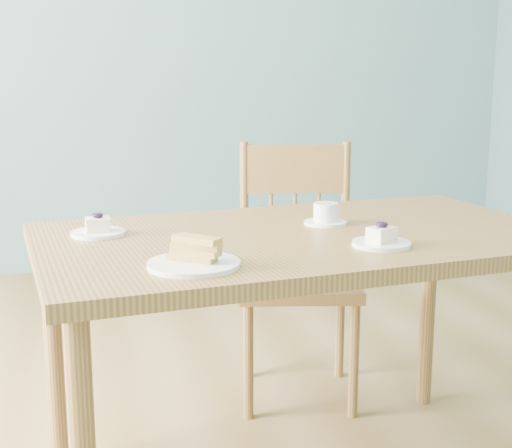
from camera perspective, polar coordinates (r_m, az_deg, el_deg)
name	(u,v)px	position (r m, az deg, el deg)	size (l,w,h in m)	color
room	(187,18)	(2.02, -5.51, 16.10)	(5.01, 5.01, 2.71)	#9A7247
dining_table	(304,259)	(1.98, 3.84, -2.84)	(1.53, 0.99, 0.77)	olive
dining_chair	(297,270)	(2.67, 3.31, -3.66)	(0.51, 0.50, 0.95)	olive
cheesecake_plate_near	(381,240)	(1.83, 10.01, -1.25)	(0.15, 0.15, 0.06)	white
cheesecake_plate_far	(98,229)	(1.97, -12.52, -0.42)	(0.15, 0.15, 0.06)	white
coffee_cup	(326,215)	(2.08, 5.61, 0.71)	(0.12, 0.12, 0.06)	white
biscotti_plate	(194,258)	(1.61, -5.01, -2.71)	(0.21, 0.21, 0.07)	white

